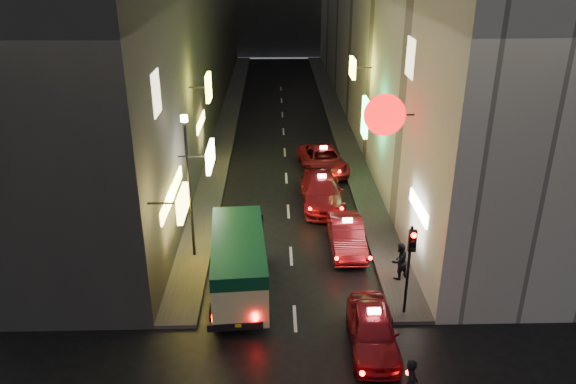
{
  "coord_description": "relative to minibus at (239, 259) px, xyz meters",
  "views": [
    {
      "loc": [
        -0.69,
        -8.33,
        12.41
      ],
      "look_at": [
        -0.13,
        13.0,
        3.06
      ],
      "focal_mm": 35.0,
      "sensor_mm": 36.0,
      "label": 1
    }
  ],
  "objects": [
    {
      "name": "pedestrian_sidewalk",
      "position": [
        6.35,
        0.66,
        -0.5
      ],
      "size": [
        0.78,
        0.69,
        1.76
      ],
      "primitive_type": "imported",
      "rotation": [
        0.0,
        0.0,
        3.65
      ],
      "color": "black",
      "rests_on": "sidewalk_right"
    },
    {
      "name": "minibus",
      "position": [
        0.0,
        0.0,
        0.0
      ],
      "size": [
        2.38,
        5.76,
        2.42
      ],
      "color": "beige",
      "rests_on": "ground"
    },
    {
      "name": "lamp_post",
      "position": [
        -2.11,
        2.77,
        2.2
      ],
      "size": [
        0.28,
        0.28,
        6.22
      ],
      "color": "black",
      "rests_on": "sidewalk_left"
    },
    {
      "name": "sidewalk_left",
      "position": [
        -2.16,
        23.77,
        -1.45
      ],
      "size": [
        1.5,
        52.0,
        0.15
      ],
      "primitive_type": "cube",
      "color": "#4D4A47",
      "rests_on": "ground"
    },
    {
      "name": "pedestrian_crossing",
      "position": [
        5.29,
        -6.05,
        -0.58
      ],
      "size": [
        0.41,
        0.63,
        1.89
      ],
      "primitive_type": "imported",
      "rotation": [
        0.0,
        0.0,
        1.56
      ],
      "color": "black",
      "rests_on": "ground"
    },
    {
      "name": "traffic_light",
      "position": [
        6.09,
        -1.76,
        1.16
      ],
      "size": [
        0.26,
        0.43,
        3.5
      ],
      "color": "black",
      "rests_on": "sidewalk_right"
    },
    {
      "name": "taxi_second",
      "position": [
        4.58,
        3.36,
        -0.75
      ],
      "size": [
        2.0,
        4.88,
        1.72
      ],
      "color": "maroon",
      "rests_on": "ground"
    },
    {
      "name": "taxi_near",
      "position": [
        4.63,
        -3.33,
        -0.75
      ],
      "size": [
        2.17,
        4.96,
        1.73
      ],
      "color": "maroon",
      "rests_on": "ground"
    },
    {
      "name": "sidewalk_right",
      "position": [
        6.34,
        23.77,
        -1.45
      ],
      "size": [
        1.5,
        52.0,
        0.15
      ],
      "primitive_type": "cube",
      "color": "#4D4A47",
      "rests_on": "ground"
    },
    {
      "name": "taxi_far",
      "position": [
        4.34,
        12.96,
        -0.73
      ],
      "size": [
        2.89,
        5.31,
        1.77
      ],
      "color": "maroon",
      "rests_on": "ground"
    },
    {
      "name": "taxi_third",
      "position": [
        3.85,
        8.16,
        -0.66
      ],
      "size": [
        2.28,
        5.46,
        1.9
      ],
      "color": "maroon",
      "rests_on": "ground"
    }
  ]
}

